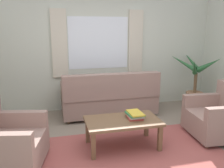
{
  "coord_description": "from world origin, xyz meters",
  "views": [
    {
      "loc": [
        -1.0,
        -3.0,
        1.77
      ],
      "look_at": [
        -0.08,
        0.7,
        0.88
      ],
      "focal_mm": 38.88,
      "sensor_mm": 36.0,
      "label": 1
    }
  ],
  "objects_px": {
    "potted_plant": "(195,86)",
    "book_stack_on_table": "(135,115)",
    "armchair_left": "(5,142)",
    "armchair_right": "(219,116)",
    "coffee_table": "(123,123)",
    "couch": "(109,98)"
  },
  "relations": [
    {
      "from": "couch",
      "to": "coffee_table",
      "type": "height_order",
      "value": "couch"
    },
    {
      "from": "armchair_right",
      "to": "coffee_table",
      "type": "relative_size",
      "value": 0.82
    },
    {
      "from": "armchair_right",
      "to": "coffee_table",
      "type": "height_order",
      "value": "armchair_right"
    },
    {
      "from": "armchair_right",
      "to": "armchair_left",
      "type": "bearing_deg",
      "value": -83.12
    },
    {
      "from": "armchair_right",
      "to": "coffee_table",
      "type": "xyz_separation_m",
      "value": [
        -1.64,
        0.04,
        0.03
      ]
    },
    {
      "from": "armchair_right",
      "to": "potted_plant",
      "type": "bearing_deg",
      "value": 166.8
    },
    {
      "from": "armchair_right",
      "to": "potted_plant",
      "type": "xyz_separation_m",
      "value": [
        0.47,
        1.46,
        0.13
      ]
    },
    {
      "from": "book_stack_on_table",
      "to": "potted_plant",
      "type": "bearing_deg",
      "value": 36.23
    },
    {
      "from": "potted_plant",
      "to": "book_stack_on_table",
      "type": "bearing_deg",
      "value": -143.77
    },
    {
      "from": "book_stack_on_table",
      "to": "potted_plant",
      "type": "height_order",
      "value": "potted_plant"
    },
    {
      "from": "armchair_right",
      "to": "coffee_table",
      "type": "bearing_deg",
      "value": -86.83
    },
    {
      "from": "armchair_right",
      "to": "book_stack_on_table",
      "type": "distance_m",
      "value": 1.45
    },
    {
      "from": "armchair_left",
      "to": "book_stack_on_table",
      "type": "bearing_deg",
      "value": -71.83
    },
    {
      "from": "couch",
      "to": "armchair_right",
      "type": "height_order",
      "value": "couch"
    },
    {
      "from": "book_stack_on_table",
      "to": "armchair_right",
      "type": "bearing_deg",
      "value": -2.53
    },
    {
      "from": "armchair_right",
      "to": "potted_plant",
      "type": "distance_m",
      "value": 1.54
    },
    {
      "from": "couch",
      "to": "potted_plant",
      "type": "distance_m",
      "value": 1.99
    },
    {
      "from": "armchair_left",
      "to": "coffee_table",
      "type": "relative_size",
      "value": 0.9
    },
    {
      "from": "armchair_left",
      "to": "coffee_table",
      "type": "xyz_separation_m",
      "value": [
        1.61,
        0.17,
        0.03
      ]
    },
    {
      "from": "armchair_left",
      "to": "potted_plant",
      "type": "relative_size",
      "value": 0.81
    },
    {
      "from": "armchair_left",
      "to": "coffee_table",
      "type": "distance_m",
      "value": 1.62
    },
    {
      "from": "couch",
      "to": "armchair_left",
      "type": "bearing_deg",
      "value": 41.82
    }
  ]
}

